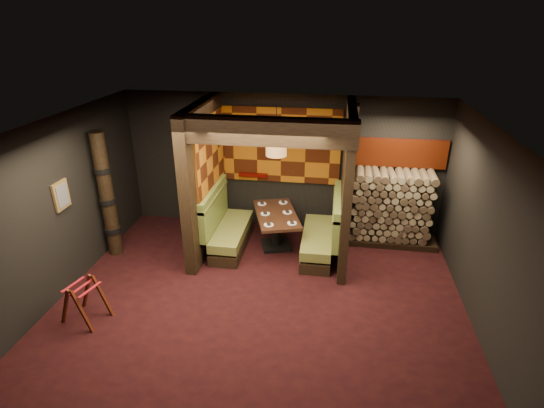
{
  "coord_description": "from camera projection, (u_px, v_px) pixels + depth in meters",
  "views": [
    {
      "loc": [
        1.04,
        -5.53,
        4.27
      ],
      "look_at": [
        0.0,
        1.3,
        1.15
      ],
      "focal_mm": 28.0,
      "sensor_mm": 36.0,
      "label": 1
    }
  ],
  "objects": [
    {
      "name": "bay_front_post",
      "position": [
        351.0,
        181.0,
        7.88
      ],
      "size": [
        0.08,
        0.08,
        2.85
      ],
      "primitive_type": "cube",
      "color": "black",
      "rests_on": "floor"
    },
    {
      "name": "ceiling",
      "position": [
        258.0,
        128.0,
        5.71
      ],
      "size": [
        6.5,
        5.5,
        0.02
      ],
      "primitive_type": "cube",
      "color": "black",
      "rests_on": "ground"
    },
    {
      "name": "totem_column",
      "position": [
        107.0,
        196.0,
        7.8
      ],
      "size": [
        0.31,
        0.31,
        2.4
      ],
      "color": "black",
      "rests_on": "floor"
    },
    {
      "name": "wall_back",
      "position": [
        283.0,
        163.0,
        8.79
      ],
      "size": [
        6.5,
        0.02,
        2.85
      ],
      "primitive_type": "cube",
      "color": "black",
      "rests_on": "ground"
    },
    {
      "name": "wall_left",
      "position": [
        58.0,
        209.0,
        6.74
      ],
      "size": [
        0.02,
        5.5,
        2.85
      ],
      "primitive_type": "cube",
      "color": "black",
      "rests_on": "ground"
    },
    {
      "name": "dining_table",
      "position": [
        276.0,
        224.0,
        8.3
      ],
      "size": [
        1.13,
        1.54,
        0.73
      ],
      "color": "black",
      "rests_on": "floor"
    },
    {
      "name": "tapa_back_panel",
      "position": [
        281.0,
        146.0,
        8.58
      ],
      "size": [
        2.4,
        0.06,
        1.55
      ],
      "primitive_type": "cube",
      "color": "#A95A0F",
      "rests_on": "wall_back"
    },
    {
      "name": "wall_right",
      "position": [
        491.0,
        239.0,
        5.85
      ],
      "size": [
        0.02,
        5.5,
        2.85
      ],
      "primitive_type": "cube",
      "color": "black",
      "rests_on": "ground"
    },
    {
      "name": "partition_right",
      "position": [
        346.0,
        186.0,
        7.65
      ],
      "size": [
        0.15,
        2.1,
        2.85
      ],
      "primitive_type": "cube",
      "color": "black",
      "rests_on": "floor"
    },
    {
      "name": "booth_bench_left",
      "position": [
        226.0,
        228.0,
        8.34
      ],
      "size": [
        0.68,
        1.6,
        1.14
      ],
      "color": "black",
      "rests_on": "floor"
    },
    {
      "name": "booth_bench_right",
      "position": [
        323.0,
        235.0,
        8.08
      ],
      "size": [
        0.68,
        1.6,
        1.14
      ],
      "color": "black",
      "rests_on": "floor"
    },
    {
      "name": "tapa_side_panel",
      "position": [
        211.0,
        155.0,
        7.94
      ],
      "size": [
        0.04,
        1.85,
        1.45
      ],
      "primitive_type": "cube",
      "color": "#A95A0F",
      "rests_on": "partition_left"
    },
    {
      "name": "partition_left",
      "position": [
        204.0,
        179.0,
        7.97
      ],
      "size": [
        0.2,
        2.2,
        2.85
      ],
      "primitive_type": "cube",
      "color": "black",
      "rests_on": "floor"
    },
    {
      "name": "lacquer_shelf",
      "position": [
        253.0,
        175.0,
        8.87
      ],
      "size": [
        0.6,
        0.12,
        0.07
      ],
      "primitive_type": "cube",
      "color": "#500604",
      "rests_on": "wall_back"
    },
    {
      "name": "wall_front",
      "position": [
        204.0,
        360.0,
        3.81
      ],
      "size": [
        6.5,
        0.02,
        2.85
      ],
      "primitive_type": "cube",
      "color": "black",
      "rests_on": "ground"
    },
    {
      "name": "mosaic_header",
      "position": [
        398.0,
        153.0,
        8.26
      ],
      "size": [
        1.83,
        0.1,
        0.56
      ],
      "primitive_type": "cube",
      "color": "#6A1E08",
      "rests_on": "wall_back"
    },
    {
      "name": "place_settings",
      "position": [
        276.0,
        213.0,
        8.2
      ],
      "size": [
        0.88,
        1.21,
        0.03
      ],
      "color": "white",
      "rests_on": "dining_table"
    },
    {
      "name": "framed_picture",
      "position": [
        61.0,
        195.0,
        6.75
      ],
      "size": [
        0.05,
        0.36,
        0.46
      ],
      "color": "brown",
      "rests_on": "wall_left"
    },
    {
      "name": "luggage_rack",
      "position": [
        84.0,
        299.0,
        6.35
      ],
      "size": [
        0.74,
        0.6,
        0.71
      ],
      "color": "#401508",
      "rests_on": "floor"
    },
    {
      "name": "floor",
      "position": [
        260.0,
        301.0,
        6.89
      ],
      "size": [
        6.5,
        5.5,
        0.02
      ],
      "primitive_type": "cube",
      "color": "black",
      "rests_on": "ground"
    },
    {
      "name": "pendant_lamp",
      "position": [
        276.0,
        143.0,
        7.58
      ],
      "size": [
        0.38,
        0.38,
        0.93
      ],
      "color": "#9D6938",
      "rests_on": "ceiling"
    },
    {
      "name": "firewood_stack",
      "position": [
        394.0,
        208.0,
        8.38
      ],
      "size": [
        1.73,
        0.7,
        1.5
      ],
      "color": "black",
      "rests_on": "floor"
    },
    {
      "name": "header_beam",
      "position": [
        264.0,
        131.0,
        6.44
      ],
      "size": [
        2.85,
        0.18,
        0.44
      ],
      "primitive_type": "cube",
      "color": "black",
      "rests_on": "partition_left"
    }
  ]
}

